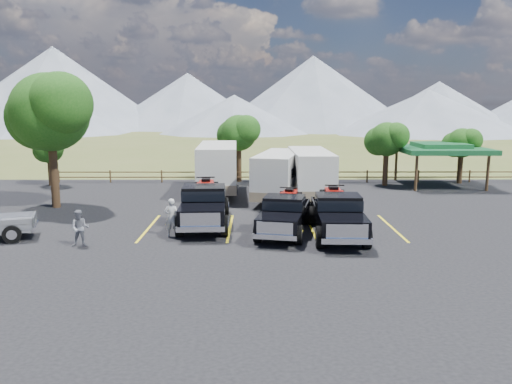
{
  "coord_description": "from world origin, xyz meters",
  "views": [
    {
      "loc": [
        -0.81,
        -19.9,
        6.05
      ],
      "look_at": [
        -0.71,
        5.31,
        1.6
      ],
      "focal_mm": 35.0,
      "sensor_mm": 36.0,
      "label": 1
    }
  ],
  "objects_px": {
    "rig_center": "(285,212)",
    "trailer_center": "(279,176)",
    "rig_left": "(204,203)",
    "trailer_right": "(310,174)",
    "tree_big_nw": "(49,112)",
    "person_b": "(80,228)",
    "pavilion": "(440,149)",
    "rig_right": "(337,213)",
    "trailer_left": "(218,168)",
    "person_a": "(172,218)"
  },
  "relations": [
    {
      "from": "trailer_left",
      "to": "trailer_right",
      "type": "xyz_separation_m",
      "value": [
        6.03,
        -1.82,
        -0.13
      ]
    },
    {
      "from": "person_a",
      "to": "person_b",
      "type": "relative_size",
      "value": 1.13
    },
    {
      "from": "tree_big_nw",
      "to": "rig_left",
      "type": "height_order",
      "value": "tree_big_nw"
    },
    {
      "from": "rig_right",
      "to": "trailer_left",
      "type": "xyz_separation_m",
      "value": [
        -6.29,
        10.78,
        0.71
      ]
    },
    {
      "from": "tree_big_nw",
      "to": "rig_right",
      "type": "distance_m",
      "value": 17.43
    },
    {
      "from": "pavilion",
      "to": "person_a",
      "type": "bearing_deg",
      "value": -140.25
    },
    {
      "from": "rig_center",
      "to": "rig_left",
      "type": "bearing_deg",
      "value": 170.57
    },
    {
      "from": "rig_center",
      "to": "trailer_left",
      "type": "distance_m",
      "value": 11.03
    },
    {
      "from": "rig_center",
      "to": "person_b",
      "type": "relative_size",
      "value": 3.91
    },
    {
      "from": "pavilion",
      "to": "trailer_center",
      "type": "height_order",
      "value": "pavilion"
    },
    {
      "from": "trailer_center",
      "to": "person_a",
      "type": "relative_size",
      "value": 4.84
    },
    {
      "from": "tree_big_nw",
      "to": "rig_left",
      "type": "distance_m",
      "value": 11.13
    },
    {
      "from": "rig_left",
      "to": "trailer_left",
      "type": "height_order",
      "value": "trailer_left"
    },
    {
      "from": "rig_center",
      "to": "trailer_center",
      "type": "relative_size",
      "value": 0.71
    },
    {
      "from": "rig_right",
      "to": "trailer_right",
      "type": "height_order",
      "value": "trailer_right"
    },
    {
      "from": "rig_right",
      "to": "rig_left",
      "type": "bearing_deg",
      "value": 164.61
    },
    {
      "from": "tree_big_nw",
      "to": "trailer_right",
      "type": "relative_size",
      "value": 0.88
    },
    {
      "from": "person_a",
      "to": "rig_left",
      "type": "bearing_deg",
      "value": -122.18
    },
    {
      "from": "tree_big_nw",
      "to": "rig_left",
      "type": "xyz_separation_m",
      "value": [
        9.24,
        -4.33,
        -4.47
      ]
    },
    {
      "from": "trailer_center",
      "to": "person_b",
      "type": "xyz_separation_m",
      "value": [
        -8.99,
        -10.37,
        -0.78
      ]
    },
    {
      "from": "rig_left",
      "to": "trailer_center",
      "type": "height_order",
      "value": "trailer_center"
    },
    {
      "from": "rig_right",
      "to": "person_b",
      "type": "bearing_deg",
      "value": -168.28
    },
    {
      "from": "rig_center",
      "to": "person_a",
      "type": "bearing_deg",
      "value": -159.65
    },
    {
      "from": "rig_left",
      "to": "trailer_right",
      "type": "height_order",
      "value": "trailer_right"
    },
    {
      "from": "person_b",
      "to": "tree_big_nw",
      "type": "bearing_deg",
      "value": 110.67
    },
    {
      "from": "pavilion",
      "to": "trailer_right",
      "type": "xyz_separation_m",
      "value": [
        -10.22,
        -5.36,
        -1.12
      ]
    },
    {
      "from": "tree_big_nw",
      "to": "rig_left",
      "type": "relative_size",
      "value": 1.15
    },
    {
      "from": "rig_center",
      "to": "trailer_right",
      "type": "height_order",
      "value": "trailer_right"
    },
    {
      "from": "rig_left",
      "to": "person_b",
      "type": "relative_size",
      "value": 4.32
    },
    {
      "from": "rig_center",
      "to": "trailer_center",
      "type": "distance_m",
      "value": 8.03
    },
    {
      "from": "rig_center",
      "to": "trailer_center",
      "type": "bearing_deg",
      "value": 101.09
    },
    {
      "from": "person_a",
      "to": "person_b",
      "type": "xyz_separation_m",
      "value": [
        -3.66,
        -1.57,
        -0.1
      ]
    },
    {
      "from": "person_b",
      "to": "trailer_right",
      "type": "bearing_deg",
      "value": 37.57
    },
    {
      "from": "trailer_left",
      "to": "trailer_right",
      "type": "relative_size",
      "value": 1.08
    },
    {
      "from": "rig_center",
      "to": "person_b",
      "type": "bearing_deg",
      "value": -153.41
    },
    {
      "from": "trailer_center",
      "to": "person_a",
      "type": "xyz_separation_m",
      "value": [
        -5.33,
        -8.8,
        -0.68
      ]
    },
    {
      "from": "trailer_left",
      "to": "trailer_center",
      "type": "bearing_deg",
      "value": -31.91
    },
    {
      "from": "trailer_right",
      "to": "person_b",
      "type": "bearing_deg",
      "value": -136.47
    },
    {
      "from": "pavilion",
      "to": "rig_right",
      "type": "relative_size",
      "value": 0.95
    },
    {
      "from": "rig_center",
      "to": "trailer_center",
      "type": "height_order",
      "value": "trailer_center"
    },
    {
      "from": "trailer_left",
      "to": "person_a",
      "type": "bearing_deg",
      "value": -99.01
    },
    {
      "from": "rig_right",
      "to": "trailer_center",
      "type": "bearing_deg",
      "value": 107.52
    },
    {
      "from": "tree_big_nw",
      "to": "trailer_center",
      "type": "xyz_separation_m",
      "value": [
        13.28,
        2.14,
        -3.98
      ]
    },
    {
      "from": "trailer_left",
      "to": "rig_right",
      "type": "bearing_deg",
      "value": -61.83
    },
    {
      "from": "pavilion",
      "to": "trailer_center",
      "type": "relative_size",
      "value": 0.72
    },
    {
      "from": "rig_center",
      "to": "person_a",
      "type": "distance_m",
      "value": 5.3
    },
    {
      "from": "rig_right",
      "to": "person_b",
      "type": "height_order",
      "value": "rig_right"
    },
    {
      "from": "trailer_left",
      "to": "person_b",
      "type": "relative_size",
      "value": 6.09
    },
    {
      "from": "trailer_center",
      "to": "person_a",
      "type": "height_order",
      "value": "trailer_center"
    },
    {
      "from": "tree_big_nw",
      "to": "person_a",
      "type": "relative_size",
      "value": 4.38
    }
  ]
}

